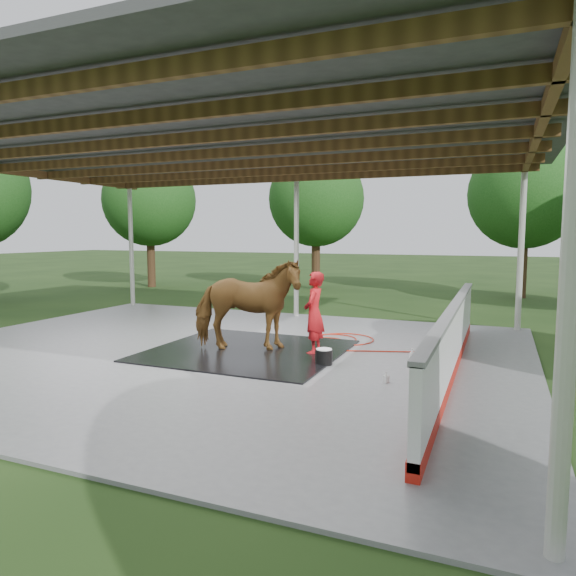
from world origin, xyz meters
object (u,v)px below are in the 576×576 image
at_px(dasher_board, 453,342).
at_px(handler, 314,313).
at_px(horse, 247,305).
at_px(wash_bucket, 324,356).

height_order(dasher_board, handler, handler).
distance_m(horse, wash_bucket, 1.93).
relative_size(dasher_board, wash_bucket, 26.53).
height_order(dasher_board, wash_bucket, dasher_board).
relative_size(dasher_board, handler, 5.07).
bearing_deg(wash_bucket, handler, 121.73).
height_order(horse, handler, horse).
distance_m(dasher_board, handler, 2.66).
xyz_separation_m(horse, handler, (1.27, 0.32, -0.13)).
height_order(handler, wash_bucket, handler).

